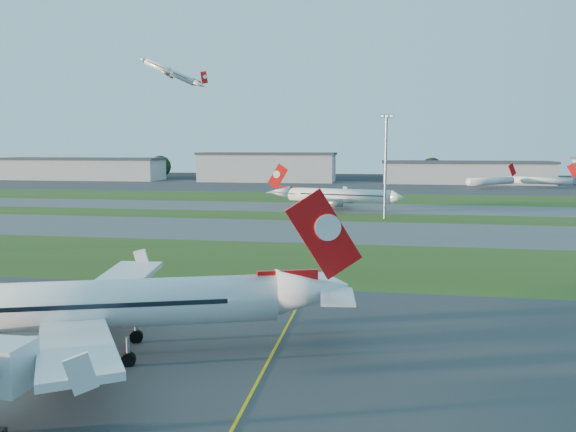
% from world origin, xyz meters
% --- Properties ---
extents(ground, '(700.00, 700.00, 0.00)m').
position_xyz_m(ground, '(0.00, 0.00, 0.00)').
color(ground, black).
rests_on(ground, ground).
extents(apron_near, '(300.00, 70.00, 0.01)m').
position_xyz_m(apron_near, '(0.00, 0.00, 0.01)').
color(apron_near, '#333335').
rests_on(apron_near, ground).
extents(grass_strip_a, '(300.00, 34.00, 0.01)m').
position_xyz_m(grass_strip_a, '(0.00, 52.00, 0.01)').
color(grass_strip_a, '#334717').
rests_on(grass_strip_a, ground).
extents(taxiway_a, '(300.00, 32.00, 0.01)m').
position_xyz_m(taxiway_a, '(0.00, 85.00, 0.01)').
color(taxiway_a, '#515154').
rests_on(taxiway_a, ground).
extents(grass_strip_b, '(300.00, 18.00, 0.01)m').
position_xyz_m(grass_strip_b, '(0.00, 110.00, 0.01)').
color(grass_strip_b, '#334717').
rests_on(grass_strip_b, ground).
extents(taxiway_b, '(300.00, 26.00, 0.01)m').
position_xyz_m(taxiway_b, '(0.00, 132.00, 0.01)').
color(taxiway_b, '#515154').
rests_on(taxiway_b, ground).
extents(grass_strip_c, '(300.00, 40.00, 0.01)m').
position_xyz_m(grass_strip_c, '(0.00, 165.00, 0.01)').
color(grass_strip_c, '#334717').
rests_on(grass_strip_c, ground).
extents(apron_far, '(400.00, 80.00, 0.01)m').
position_xyz_m(apron_far, '(0.00, 225.00, 0.01)').
color(apron_far, '#333335').
rests_on(apron_far, ground).
extents(yellow_line, '(0.25, 60.00, 0.02)m').
position_xyz_m(yellow_line, '(5.00, 0.00, 0.00)').
color(yellow_line, gold).
rests_on(yellow_line, ground).
extents(airliner_parked, '(39.04, 32.93, 12.61)m').
position_xyz_m(airliner_parked, '(-10.15, 9.51, 4.43)').
color(airliner_parked, white).
rests_on(airliner_parked, ground).
extents(airliner_taxiing, '(36.81, 30.90, 11.63)m').
position_xyz_m(airliner_taxiing, '(1.97, 126.18, 4.08)').
color(airliner_taxiing, white).
rests_on(airliner_taxiing, ground).
extents(airliner_departing, '(28.95, 24.34, 9.10)m').
position_xyz_m(airliner_departing, '(-79.72, 210.65, 51.19)').
color(airliner_departing, white).
extents(mini_jet_near, '(23.96, 18.49, 9.48)m').
position_xyz_m(mini_jet_near, '(61.15, 221.74, 3.28)').
color(mini_jet_near, white).
rests_on(mini_jet_near, ground).
extents(mini_jet_far, '(27.40, 12.09, 9.48)m').
position_xyz_m(mini_jet_far, '(83.79, 230.94, 3.28)').
color(mini_jet_far, white).
rests_on(mini_jet_far, ground).
extents(light_mast_centre, '(3.20, 0.70, 25.80)m').
position_xyz_m(light_mast_centre, '(15.00, 108.00, 14.81)').
color(light_mast_centre, gray).
rests_on(light_mast_centre, ground).
extents(hangar_far_west, '(91.80, 23.00, 12.20)m').
position_xyz_m(hangar_far_west, '(-150.00, 255.00, 6.14)').
color(hangar_far_west, '#919498').
rests_on(hangar_far_west, ground).
extents(hangar_west, '(71.40, 23.00, 15.20)m').
position_xyz_m(hangar_west, '(-45.00, 255.00, 7.64)').
color(hangar_west, '#919498').
rests_on(hangar_west, ground).
extents(hangar_east, '(81.60, 23.00, 11.20)m').
position_xyz_m(hangar_east, '(55.00, 255.00, 5.64)').
color(hangar_east, '#919498').
rests_on(hangar_east, ground).
extents(tree_far_west, '(11.00, 11.00, 12.00)m').
position_xyz_m(tree_far_west, '(-190.00, 268.00, 6.49)').
color(tree_far_west, black).
rests_on(tree_far_west, ground).
extents(tree_west, '(12.10, 12.10, 13.20)m').
position_xyz_m(tree_west, '(-110.00, 270.00, 7.14)').
color(tree_west, black).
rests_on(tree_west, ground).
extents(tree_mid_west, '(9.90, 9.90, 10.80)m').
position_xyz_m(tree_mid_west, '(-20.00, 266.00, 5.84)').
color(tree_mid_west, black).
rests_on(tree_mid_west, ground).
extents(tree_mid_east, '(11.55, 11.55, 12.60)m').
position_xyz_m(tree_mid_east, '(40.00, 269.00, 6.81)').
color(tree_mid_east, black).
rests_on(tree_mid_east, ground).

